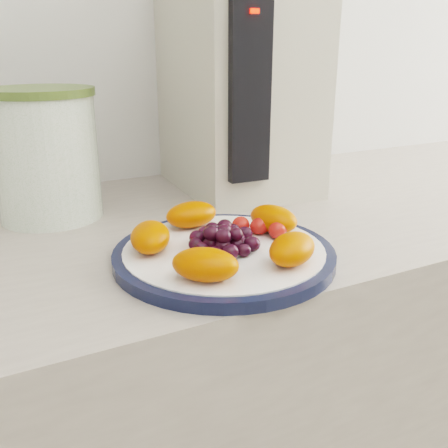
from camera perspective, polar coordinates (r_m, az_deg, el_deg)
name	(u,v)px	position (r m, az deg, el deg)	size (l,w,h in m)	color
counter	(224,431)	(1.06, -0.03, -22.56)	(3.50, 0.60, 0.90)	#ADA092
cabinet_face	(224,443)	(1.08, -0.03, -23.73)	(3.48, 0.58, 0.84)	#876143
plate_rim	(224,255)	(0.65, 0.00, -3.53)	(0.29, 0.29, 0.01)	black
plate_face	(224,254)	(0.65, 0.00, -3.45)	(0.26, 0.26, 0.02)	white
canister	(47,158)	(0.84, -19.63, 7.07)	(0.16, 0.16, 0.19)	#3D6D1F
canister_lid	(38,92)	(0.82, -20.46, 13.99)	(0.17, 0.17, 0.01)	#53682B
appliance_body	(237,85)	(0.97, 1.48, 15.61)	(0.22, 0.31, 0.39)	beige
appliance_panel	(249,89)	(0.80, 2.90, 15.11)	(0.07, 0.02, 0.29)	black
appliance_led	(254,11)	(0.79, 3.49, 23.13)	(0.01, 0.01, 0.01)	#FF0C05
fruit_plate	(226,235)	(0.64, 0.19, -1.25)	(0.25, 0.24, 0.04)	#D03E00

